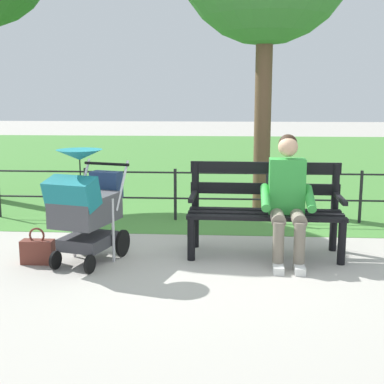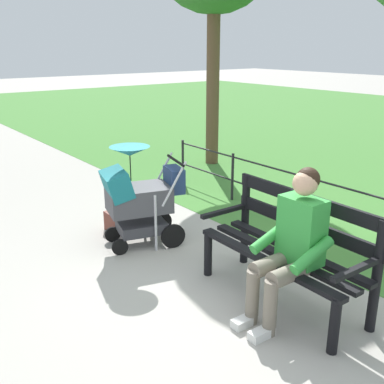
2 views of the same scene
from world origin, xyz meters
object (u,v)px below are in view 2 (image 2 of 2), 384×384
Objects in this scene: person_on_bench at (292,242)px; stroller at (138,195)px; handbag at (115,222)px; park_bench at (289,244)px.

person_on_bench is 2.01m from stroller.
handbag is (2.49, 0.29, -0.55)m from person_on_bench.
park_bench is 2.37m from handbag.
person_on_bench is 3.45× the size of handbag.
handbag is (2.28, 0.51, -0.40)m from park_bench.
stroller is at bearing 6.78° from person_on_bench.
handbag is at bearing 6.67° from person_on_bench.
person_on_bench is at bearing -173.33° from handbag.
person_on_bench is 1.11× the size of stroller.
person_on_bench reaches higher than park_bench.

